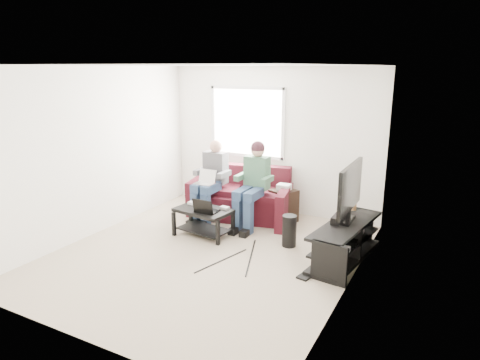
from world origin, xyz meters
The scene contains 26 objects.
floor centered at (0.00, 0.00, 0.00)m, with size 4.50×4.50×0.00m, color tan.
ceiling centered at (0.00, 0.00, 2.60)m, with size 4.50×4.50×0.00m, color white.
wall_back centered at (0.00, 2.25, 1.30)m, with size 4.50×4.50×0.00m, color white.
wall_front centered at (0.00, -2.25, 1.30)m, with size 4.50×4.50×0.00m, color white.
wall_left centered at (-2.00, 0.00, 1.30)m, with size 4.50×4.50×0.00m, color white.
wall_right centered at (2.00, 0.00, 1.30)m, with size 4.50×4.50×0.00m, color white.
window centered at (-0.50, 2.23, 1.60)m, with size 1.48×0.04×1.28m.
sofa centered at (-0.33, 1.65, 0.32)m, with size 2.04×1.19×0.87m.
person_left centered at (-0.73, 1.32, 0.75)m, with size 0.40×0.71×1.36m.
person_right centered at (0.07, 1.34, 0.81)m, with size 0.40×0.71×1.41m.
laptop_silver centered at (-0.73, 1.12, 0.73)m, with size 0.32×0.22×0.24m, color silver, non-canonical shape.
coffee_table centered at (-0.42, 0.59, 0.32)m, with size 0.93×0.64×0.43m.
laptop_black centered at (-0.30, 0.51, 0.55)m, with size 0.34×0.24×0.24m, color black, non-canonical shape.
controller_a centered at (-0.70, 0.71, 0.45)m, with size 0.14×0.09×0.04m, color silver.
controller_b centered at (-0.52, 0.77, 0.45)m, with size 0.14×0.09×0.04m, color black.
controller_c centered at (-0.12, 0.74, 0.45)m, with size 0.14×0.09×0.04m, color gray.
tv_stand centered at (1.77, 0.74, 0.23)m, with size 0.68×1.62×0.52m.
tv centered at (1.77, 0.84, 0.98)m, with size 0.12×1.10×0.81m.
soundbar centered at (1.65, 0.84, 0.57)m, with size 0.12×0.50×0.10m, color black.
drink_cup centered at (1.72, 1.37, 0.58)m, with size 0.08×0.08×0.12m, color #B17F4C.
console_white centered at (1.77, 0.34, 0.30)m, with size 0.30×0.22×0.06m, color silver.
console_grey centered at (1.77, 1.04, 0.31)m, with size 0.34×0.26×0.08m, color gray.
console_black centered at (1.77, 0.69, 0.31)m, with size 0.38×0.30×0.07m, color black.
subwoofer centered at (0.93, 0.81, 0.24)m, with size 0.21×0.21×0.47m, color black.
keyboard_floor centered at (1.50, 0.10, 0.01)m, with size 0.15×0.44×0.02m, color black.
end_table centered at (0.46, 1.74, 0.30)m, with size 0.38×0.38×0.66m.
Camera 1 is at (3.03, -4.75, 2.58)m, focal length 32.00 mm.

